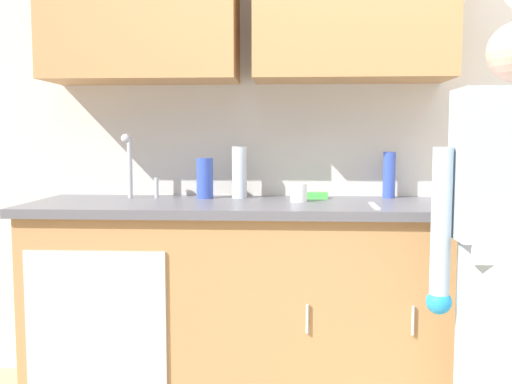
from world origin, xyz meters
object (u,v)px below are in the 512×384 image
Objects in this scene: sink at (130,204)px; sponge at (316,195)px; person_at_sink at (507,293)px; bottle_soap at (389,175)px; cup_by_sink at (299,192)px; bottle_water_short at (239,172)px; bottle_dish_liquid at (205,178)px; knife_on_counter at (374,206)px.

sponge is at bearing 10.70° from sink.
person_at_sink reaches higher than sink.
sink is at bearing -169.30° from sponge.
cup_by_sink is at bearing -156.41° from bottle_soap.
person_at_sink reaches higher than bottle_soap.
bottle_water_short is at bearing 19.21° from sink.
cup_by_sink is (0.78, 0.02, 0.06)m from sink.
cup_by_sink is 0.17m from sponge.
sink is 2.56× the size of bottle_dish_liquid.
person_at_sink is at bearing -32.62° from bottle_dish_liquid.
sink is at bearing -178.44° from cup_by_sink.
bottle_dish_liquid is at bearing 70.63° from knife_on_counter.
knife_on_counter is (0.77, -0.30, -0.09)m from bottle_dish_liquid.
sink is 4.55× the size of sponge.
sponge is (-0.36, -0.05, -0.10)m from bottle_soap.
bottle_soap is (0.90, 0.07, 0.01)m from bottle_dish_liquid.
sink is 1.25m from bottle_soap.
cup_by_sink is (0.29, -0.15, -0.08)m from bottle_water_short.
sink is 5.90× the size of cup_by_sink.
sink is at bearing -160.79° from bottle_water_short.
knife_on_counter is at bearing -108.53° from bottle_soap.
sink is 2.00× the size of bottle_water_short.
bottle_water_short is (0.17, 0.03, 0.03)m from bottle_dish_liquid.
knife_on_counter is at bearing 131.60° from person_at_sink.
bottle_dish_liquid is at bearing 24.18° from sink.
bottle_soap is at bearing 9.94° from sink.
person_at_sink is at bearing -50.48° from sponge.
sink reaches higher than knife_on_counter.
bottle_dish_liquid is 2.31× the size of cup_by_sink.
person_at_sink is at bearing -37.63° from bottle_water_short.
bottle_water_short reaches higher than sponge.
cup_by_sink is 0.37m from knife_on_counter.
bottle_dish_liquid is at bearing 147.38° from person_at_sink.
knife_on_counter is (0.61, -0.33, -0.12)m from bottle_water_short.
person_at_sink reaches higher than cup_by_sink.
sponge is at bearing -1.30° from bottle_water_short.
bottle_water_short is 1.11× the size of bottle_soap.
bottle_soap is 0.49m from cup_by_sink.
sponge is (-0.23, 0.32, 0.01)m from knife_on_counter.
cup_by_sink is at bearing 139.04° from person_at_sink.
cup_by_sink is (-0.72, 0.63, 0.29)m from person_at_sink.
bottle_dish_liquid is (-1.17, 0.75, 0.35)m from person_at_sink.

